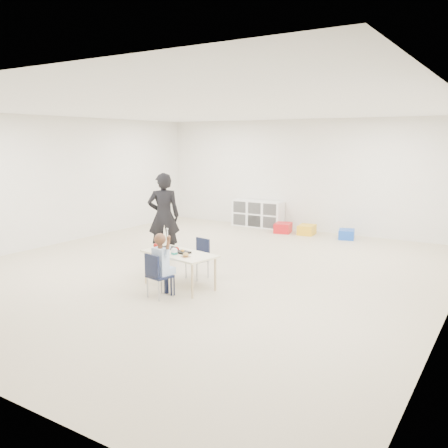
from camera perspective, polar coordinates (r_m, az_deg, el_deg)
The scene contains 16 objects.
room at distance 8.26m, azimuth -2.48°, elevation 3.93°, with size 9.00×9.02×2.80m.
table at distance 7.48m, azimuth -5.36°, elevation -5.49°, with size 1.30×0.82×0.55m.
chair_near at distance 7.03m, azimuth -7.73°, elevation -6.12°, with size 0.32×0.30×0.66m, color black, non-canonical shape.
chair_far at distance 7.91m, azimuth -3.28°, elevation -4.21°, with size 0.32×0.30×0.66m, color black, non-canonical shape.
child at distance 6.98m, azimuth -7.77°, elevation -4.62°, with size 0.44×0.44×1.04m, color #B6CAF6, non-canonical shape.
lunch_tray_near at distance 7.38m, azimuth -4.97°, elevation -3.40°, with size 0.22×0.16×0.03m, color black.
lunch_tray_far at distance 7.72m, azimuth -6.66°, elevation -2.83°, with size 0.22×0.16×0.03m, color black.
milk_carton at distance 7.27m, azimuth -6.01°, elevation -3.34°, with size 0.07×0.07×0.10m, color white.
bread_roll at distance 7.14m, azimuth -4.63°, elevation -3.70°, with size 0.09×0.09×0.07m, color tan.
apple_near at distance 7.50m, azimuth -5.69°, elevation -3.03°, with size 0.07×0.07×0.07m, color maroon.
apple_far at distance 7.80m, azimuth -8.25°, elevation -2.57°, with size 0.07×0.07×0.07m, color maroon.
cubby_shelf at distance 12.65m, azimuth 4.08°, elevation 1.24°, with size 1.40×0.40×0.70m, color white.
adult at distance 9.20m, azimuth -7.27°, elevation 0.95°, with size 0.61×0.40×1.67m, color black.
bin_red at distance 11.94m, azimuth 7.12°, elevation -0.45°, with size 0.38×0.49×0.24m, color red.
bin_yellow at distance 11.79m, azimuth 9.92°, elevation -0.68°, with size 0.37×0.48×0.23m, color gold.
bin_blue at distance 11.46m, azimuth 14.52°, elevation -1.20°, with size 0.35×0.45×0.22m, color blue.
Camera 1 is at (4.66, -6.76, 2.28)m, focal length 38.00 mm.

